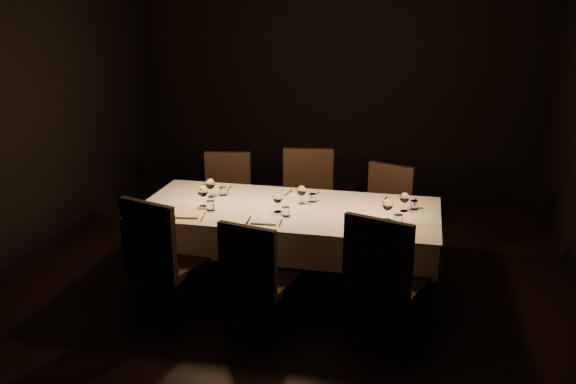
% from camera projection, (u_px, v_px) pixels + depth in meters
% --- Properties ---
extents(room, '(5.01, 6.01, 3.01)m').
position_uv_depth(room, '(288.00, 121.00, 4.92)').
color(room, black).
rests_on(room, ground).
extents(dining_table, '(2.52, 1.12, 0.76)m').
position_uv_depth(dining_table, '(288.00, 216.00, 5.16)').
color(dining_table, black).
rests_on(dining_table, ground).
extents(chair_near_left, '(0.63, 0.63, 1.04)m').
position_uv_depth(chair_near_left, '(162.00, 256.00, 4.68)').
color(chair_near_left, black).
rests_on(chair_near_left, ground).
extents(place_setting_near_left, '(0.35, 0.41, 0.19)m').
position_uv_depth(place_setting_near_left, '(200.00, 202.00, 5.06)').
color(place_setting_near_left, beige).
rests_on(place_setting_near_left, dining_table).
extents(chair_near_center, '(0.54, 0.54, 0.94)m').
position_uv_depth(chair_near_center, '(255.00, 275.00, 4.45)').
color(chair_near_center, black).
rests_on(chair_near_center, ground).
extents(place_setting_near_center, '(0.31, 0.39, 0.17)m').
position_uv_depth(place_setting_near_center, '(276.00, 208.00, 4.93)').
color(place_setting_near_center, beige).
rests_on(place_setting_near_center, dining_table).
extents(chair_near_right, '(0.64, 0.64, 1.04)m').
position_uv_depth(chair_near_right, '(384.00, 276.00, 4.32)').
color(chair_near_right, black).
rests_on(chair_near_right, ground).
extents(place_setting_near_right, '(0.33, 0.40, 0.18)m').
position_uv_depth(place_setting_near_right, '(387.00, 216.00, 4.74)').
color(place_setting_near_right, beige).
rests_on(place_setting_near_right, dining_table).
extents(chair_far_left, '(0.54, 0.54, 0.97)m').
position_uv_depth(chair_far_left, '(227.00, 196.00, 6.17)').
color(chair_far_left, black).
rests_on(chair_far_left, ground).
extents(place_setting_far_left, '(0.32, 0.40, 0.17)m').
position_uv_depth(place_setting_far_left, '(215.00, 187.00, 5.47)').
color(place_setting_far_left, beige).
rests_on(place_setting_far_left, dining_table).
extents(chair_far_center, '(0.56, 0.56, 1.04)m').
position_uv_depth(chair_far_center, '(307.00, 198.00, 6.01)').
color(chair_far_center, black).
rests_on(chair_far_center, ground).
extents(place_setting_far_center, '(0.31, 0.39, 0.17)m').
position_uv_depth(place_setting_far_center, '(304.00, 193.00, 5.30)').
color(place_setting_far_center, beige).
rests_on(place_setting_far_center, dining_table).
extents(chair_far_right, '(0.60, 0.60, 0.96)m').
position_uv_depth(chair_far_right, '(384.00, 211.00, 5.77)').
color(chair_far_right, black).
rests_on(chair_far_right, ground).
extents(place_setting_far_right, '(0.31, 0.39, 0.16)m').
position_uv_depth(place_setting_far_right, '(405.00, 200.00, 5.12)').
color(place_setting_far_right, beige).
rests_on(place_setting_far_right, dining_table).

